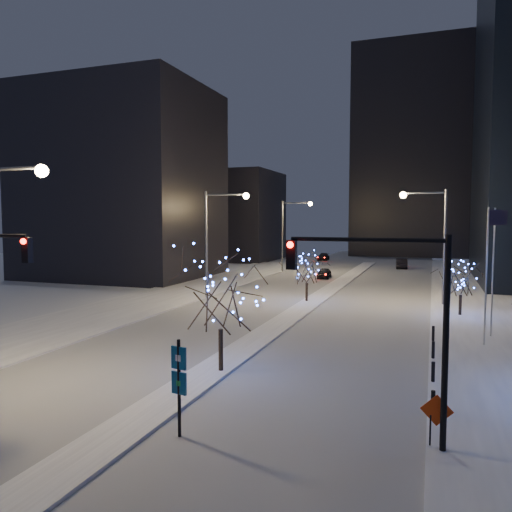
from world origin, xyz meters
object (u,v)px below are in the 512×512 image
at_px(street_lamp_w_far, 290,226).
at_px(street_lamp_east, 434,231).
at_px(car_near, 324,273).
at_px(car_far, 323,257).
at_px(traffic_signal_east, 395,304).
at_px(holiday_tree_plaza_far, 461,279).
at_px(street_lamp_w_mid, 217,229).
at_px(holiday_tree_median_near, 220,293).
at_px(wayfinding_sign, 179,377).
at_px(construction_sign, 437,415).
at_px(holiday_tree_median_far, 307,269).
at_px(car_mid, 402,263).

relative_size(street_lamp_w_far, street_lamp_east, 1.00).
height_order(car_near, car_far, car_near).
distance_m(traffic_signal_east, holiday_tree_plaza_far, 24.67).
xyz_separation_m(street_lamp_w_mid, holiday_tree_median_near, (9.44, -20.65, -2.55)).
distance_m(car_near, holiday_tree_median_near, 40.25).
relative_size(street_lamp_w_far, holiday_tree_plaza_far, 2.35).
bearing_deg(holiday_tree_plaza_far, wayfinding_sign, -111.24).
bearing_deg(holiday_tree_plaza_far, construction_sign, -94.33).
height_order(car_near, holiday_tree_median_far, holiday_tree_median_far).
relative_size(car_mid, holiday_tree_plaza_far, 1.08).
xyz_separation_m(holiday_tree_median_near, construction_sign, (9.80, -5.11, -2.77)).
distance_m(car_mid, holiday_tree_plaza_far, 38.03).
bearing_deg(street_lamp_w_far, holiday_tree_median_near, -78.32).
bearing_deg(street_lamp_east, holiday_tree_median_far, -168.02).
bearing_deg(holiday_tree_plaza_far, street_lamp_w_mid, 175.63).
height_order(street_lamp_east, construction_sign, street_lamp_east).
distance_m(car_near, car_mid, 18.51).
relative_size(street_lamp_w_far, holiday_tree_median_far, 2.28).
height_order(traffic_signal_east, holiday_tree_plaza_far, traffic_signal_east).
bearing_deg(traffic_signal_east, car_near, 104.51).
bearing_deg(street_lamp_w_mid, wayfinding_sign, -68.39).
bearing_deg(car_far, traffic_signal_east, -79.38).
relative_size(car_near, car_mid, 0.83).
distance_m(holiday_tree_median_near, holiday_tree_plaza_far, 22.34).
relative_size(street_lamp_w_mid, holiday_tree_median_far, 2.28).
bearing_deg(traffic_signal_east, car_mid, 93.07).
relative_size(car_mid, holiday_tree_median_far, 1.05).
bearing_deg(holiday_tree_median_near, street_lamp_w_mid, 114.56).
height_order(holiday_tree_median_near, holiday_tree_plaza_far, holiday_tree_median_near).
xyz_separation_m(street_lamp_east, holiday_tree_plaza_far, (2.05, -4.61, -3.54)).
xyz_separation_m(street_lamp_w_far, car_far, (0.46, 20.78, -5.87)).
height_order(street_lamp_w_far, holiday_tree_median_far, street_lamp_w_far).
bearing_deg(traffic_signal_east, car_far, 103.63).
bearing_deg(holiday_tree_median_near, holiday_tree_plaza_far, 58.59).
bearing_deg(car_far, construction_sign, -78.31).
height_order(street_lamp_east, car_mid, street_lamp_east).
relative_size(street_lamp_east, holiday_tree_median_near, 1.68).
xyz_separation_m(holiday_tree_median_near, holiday_tree_plaza_far, (11.63, 19.05, -1.04)).
relative_size(traffic_signal_east, holiday_tree_median_far, 1.60).
relative_size(holiday_tree_median_near, holiday_tree_plaza_far, 1.40).
distance_m(car_far, wayfinding_sign, 74.18).
height_order(street_lamp_east, holiday_tree_median_far, street_lamp_east).
distance_m(car_mid, car_far, 17.28).
xyz_separation_m(car_mid, construction_sign, (4.67, -61.57, 0.42)).
height_order(street_lamp_east, wayfinding_sign, street_lamp_east).
xyz_separation_m(traffic_signal_east, car_near, (-11.73, 45.33, -4.11)).
bearing_deg(car_far, holiday_tree_median_far, -82.97).
relative_size(traffic_signal_east, car_mid, 1.53).
relative_size(holiday_tree_median_near, holiday_tree_median_far, 1.36).
relative_size(car_mid, car_far, 1.05).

